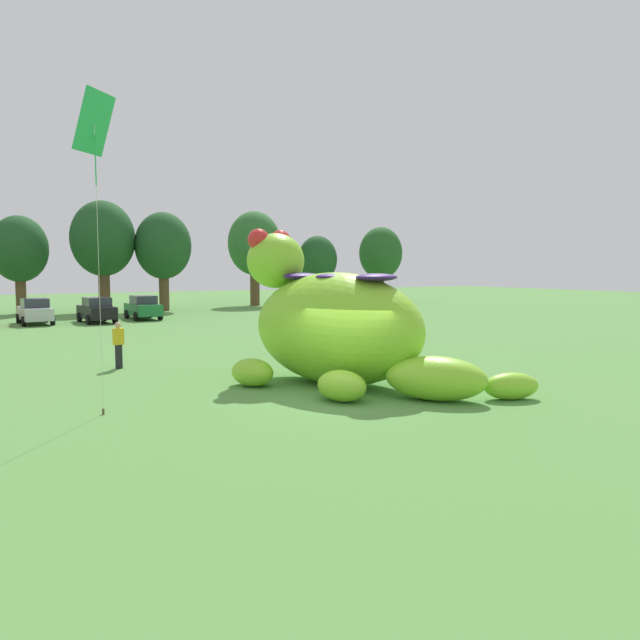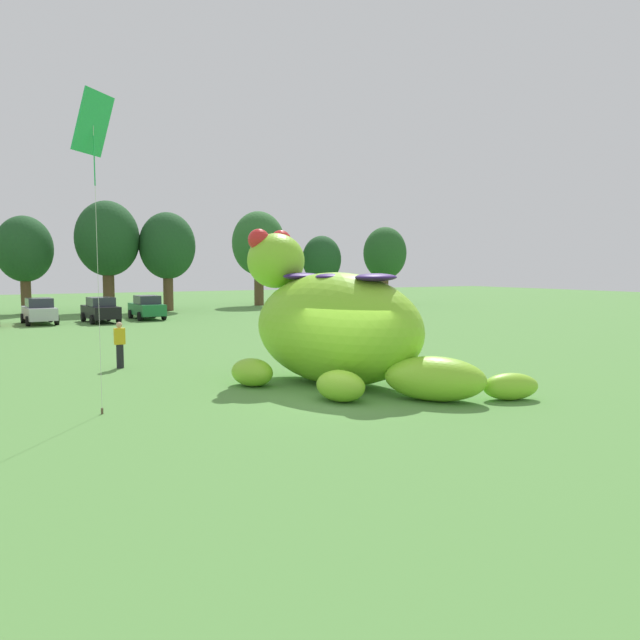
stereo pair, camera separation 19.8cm
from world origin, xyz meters
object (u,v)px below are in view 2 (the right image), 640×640
spectator_mid_field (120,345)px  car_green (147,307)px  giant_inflatable_creature (336,327)px  tethered_flying_kite (93,128)px  car_black (101,310)px  car_silver (39,311)px

spectator_mid_field → car_green: bearing=74.5°
giant_inflatable_creature → tethered_flying_kite: bearing=-175.5°
car_green → spectator_mid_field: (-5.90, -21.28, -0.01)m
car_green → spectator_mid_field: bearing=-105.5°
car_black → car_green: (3.37, 1.15, 0.00)m
giant_inflatable_creature → car_green: size_ratio=2.12×
car_green → tethered_flying_kite: (-7.69, -28.37, 6.21)m
giant_inflatable_creature → tethered_flying_kite: size_ratio=1.11×
car_silver → car_green: 7.12m
car_silver → spectator_mid_field: bearing=-86.7°
tethered_flying_kite → giant_inflatable_creature: bearing=4.5°
car_green → car_silver: bearing=-176.7°
spectator_mid_field → tethered_flying_kite: bearing=-104.1°
car_black → tethered_flying_kite: 28.26m
car_green → car_black: bearing=-161.2°
spectator_mid_field → car_black: bearing=82.8°
giant_inflatable_creature → spectator_mid_field: (-5.40, 6.52, -0.98)m
giant_inflatable_creature → car_black: (-2.87, 26.66, -0.97)m
giant_inflatable_creature → tethered_flying_kite: (-7.19, -0.57, 5.24)m
car_silver → car_black: bearing=-11.2°
car_silver → car_black: same height
spectator_mid_field → tethered_flying_kite: tethered_flying_kite is taller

